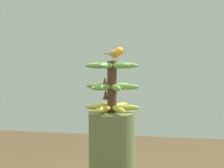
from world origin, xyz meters
TOP-DOWN VIEW (x-y plane):
  - banana_bunch at (-0.00, -0.00)m, footprint 0.33×0.31m
  - perched_bird at (0.03, -0.00)m, footprint 0.14×0.15m

SIDE VIEW (x-z plane):
  - banana_bunch at x=0.00m, z-range 1.25..1.55m
  - perched_bird at x=0.03m, z-range 1.56..1.64m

